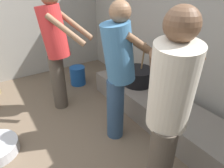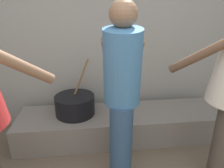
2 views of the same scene
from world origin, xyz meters
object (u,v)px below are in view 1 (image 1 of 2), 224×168
cook_in_red_shirt (56,45)px  cook_in_blue_shirt (119,68)px  bucket_blue_plastic (78,76)px  cook_in_cream_shirt (168,109)px  cooking_pot_main (138,76)px

cook_in_red_shirt → cook_in_blue_shirt: bearing=19.7°
cook_in_red_shirt → bucket_blue_plastic: cook_in_red_shirt is taller
cook_in_cream_shirt → bucket_blue_plastic: cook_in_cream_shirt is taller
cook_in_red_shirt → cook_in_cream_shirt: cook_in_red_shirt is taller
cook_in_blue_shirt → cook_in_red_shirt: bearing=-160.3°
cook_in_red_shirt → bucket_blue_plastic: (-0.54, 0.49, -0.79)m
cook_in_red_shirt → cook_in_cream_shirt: bearing=5.7°
cook_in_blue_shirt → bucket_blue_plastic: 1.67m
cooking_pot_main → bucket_blue_plastic: (-1.05, -0.52, -0.28)m
cook_in_blue_shirt → cook_in_cream_shirt: bearing=-10.8°
cooking_pot_main → bucket_blue_plastic: cooking_pot_main is taller
bucket_blue_plastic → cooking_pot_main: bearing=26.1°
cook_in_cream_shirt → cook_in_red_shirt: bearing=-174.3°
cook_in_blue_shirt → bucket_blue_plastic: size_ratio=4.77×
cooking_pot_main → cook_in_red_shirt: size_ratio=0.41×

